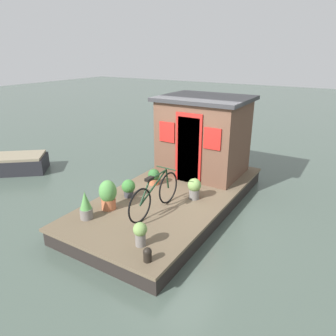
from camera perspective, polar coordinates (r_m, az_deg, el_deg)
The scene contains 11 objects.
ground_plane at distance 7.75m, azimuth 0.78°, elevation -7.12°, with size 60.00×60.00×0.00m, color #47564C.
houseboat_deck at distance 7.66m, azimuth 0.79°, elevation -5.82°, with size 5.50×2.69×0.39m.
houseboat_cabin at distance 8.59m, azimuth 6.48°, elevation 5.90°, with size 1.91×2.30×2.09m.
bicycle at distance 6.56m, azimuth -2.39°, elevation -4.86°, with size 1.74×0.50×0.86m.
potted_plant_basil at distance 6.57m, azimuth -14.71°, elevation -6.66°, with size 0.26×0.26×0.59m.
potted_plant_mint at distance 5.57m, azimuth -5.07°, elevation -11.63°, with size 0.25×0.25×0.45m.
potted_plant_fern at distance 7.99m, azimuth -2.58°, elevation -1.56°, with size 0.30×0.30×0.40m.
potted_plant_thyme at distance 7.21m, azimuth 4.80°, elevation -3.61°, with size 0.31×0.31×0.49m.
potted_plant_geranium at distance 6.83m, azimuth -10.84°, elevation -4.72°, with size 0.38×0.38×0.66m.
potted_plant_sage at distance 7.35m, azimuth -7.18°, elevation -3.56°, with size 0.32×0.32×0.42m.
mooring_bollard at distance 5.26m, azimuth -3.75°, elevation -15.35°, with size 0.15×0.15×0.25m.
Camera 1 is at (-5.90, -3.50, 3.60)m, focal length 33.57 mm.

